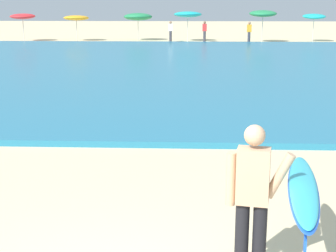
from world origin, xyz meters
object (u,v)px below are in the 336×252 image
at_px(beach_umbrella_4, 263,14).
at_px(beach_umbrella_3, 188,14).
at_px(beach_umbrella_1, 76,18).
at_px(beach_umbrella_2, 138,17).
at_px(beach_umbrella_0, 23,16).
at_px(beach_umbrella_5, 314,16).
at_px(beachgoer_near_row_right, 249,32).
at_px(surfer_with_board, 278,191).
at_px(beachgoer_near_row_mid, 205,31).
at_px(beachgoer_near_row_left, 170,31).

bearing_deg(beach_umbrella_4, beach_umbrella_3, 171.56).
distance_m(beach_umbrella_1, beach_umbrella_2, 4.81).
bearing_deg(beach_umbrella_0, beach_umbrella_4, -1.05).
xyz_separation_m(beach_umbrella_4, beach_umbrella_5, (4.00, 0.87, -0.23)).
bearing_deg(beach_umbrella_3, beachgoer_near_row_right, -22.38).
relative_size(surfer_with_board, beach_umbrella_3, 1.28).
xyz_separation_m(beach_umbrella_4, beachgoer_near_row_mid, (-4.33, 0.07, -1.30)).
relative_size(beach_umbrella_2, beach_umbrella_3, 0.97).
xyz_separation_m(beach_umbrella_1, beach_umbrella_3, (8.67, -0.03, 0.28)).
relative_size(beach_umbrella_0, beach_umbrella_5, 0.99).
relative_size(beach_umbrella_1, beach_umbrella_2, 0.90).
relative_size(beach_umbrella_4, beach_umbrella_5, 1.12).
bearing_deg(beachgoer_near_row_right, beach_umbrella_0, 175.47).
distance_m(beach_umbrella_5, beachgoer_near_row_right, 5.53).
height_order(beach_umbrella_1, beachgoer_near_row_left, beach_umbrella_1).
xyz_separation_m(beach_umbrella_2, beachgoer_near_row_right, (8.46, -2.71, -1.01)).
height_order(beach_umbrella_4, beach_umbrella_5, beach_umbrella_4).
bearing_deg(surfer_with_board, beach_umbrella_5, 76.43).
xyz_separation_m(surfer_with_board, beachgoer_near_row_right, (3.36, 33.09, -0.19)).
distance_m(beach_umbrella_4, beachgoer_near_row_right, 1.98).
distance_m(surfer_with_board, beachgoer_near_row_left, 34.31).
bearing_deg(beachgoer_near_row_mid, beach_umbrella_1, 175.42).
relative_size(beach_umbrella_4, beachgoer_near_row_mid, 1.54).
height_order(surfer_with_board, beachgoer_near_row_left, surfer_with_board).
bearing_deg(surfer_with_board, beach_umbrella_1, 105.70).
distance_m(beach_umbrella_0, beach_umbrella_1, 4.08).
height_order(surfer_with_board, beachgoer_near_row_right, surfer_with_board).
height_order(surfer_with_board, beach_umbrella_1, beach_umbrella_1).
bearing_deg(surfer_with_board, beachgoer_near_row_left, 94.13).
bearing_deg(beachgoer_near_row_mid, beach_umbrella_5, 5.47).
height_order(beach_umbrella_4, beachgoer_near_row_mid, beach_umbrella_4).
xyz_separation_m(surfer_with_board, beach_umbrella_4, (4.45, 34.12, 1.11)).
distance_m(surfer_with_board, beach_umbrella_1, 36.35).
relative_size(beach_umbrella_0, beachgoer_near_row_left, 1.37).
height_order(beach_umbrella_0, beachgoer_near_row_mid, beach_umbrella_0).
distance_m(beachgoer_near_row_left, beachgoer_near_row_right, 5.94).
bearing_deg(beachgoer_near_row_left, beach_umbrella_5, 4.00).
bearing_deg(beach_umbrella_3, beach_umbrella_4, -8.44).
bearing_deg(surfer_with_board, beach_umbrella_2, 98.11).
xyz_separation_m(beach_umbrella_1, beachgoer_near_row_mid, (9.96, -0.80, -0.94)).
height_order(beach_umbrella_0, beach_umbrella_4, beach_umbrella_4).
bearing_deg(beach_umbrella_2, beachgoer_near_row_left, -30.89).
distance_m(beach_umbrella_3, beachgoer_near_row_right, 5.04).
bearing_deg(beach_umbrella_2, beach_umbrella_1, -170.31).
relative_size(beachgoer_near_row_left, beachgoer_near_row_mid, 1.00).
bearing_deg(beach_umbrella_4, beach_umbrella_0, 178.95).
bearing_deg(beach_umbrella_5, beach_umbrella_1, 180.00).
height_order(surfer_with_board, beach_umbrella_4, beach_umbrella_4).
bearing_deg(beachgoer_near_row_mid, beach_umbrella_0, 178.92).
xyz_separation_m(beach_umbrella_4, beachgoer_near_row_right, (-1.09, -1.03, -1.30)).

